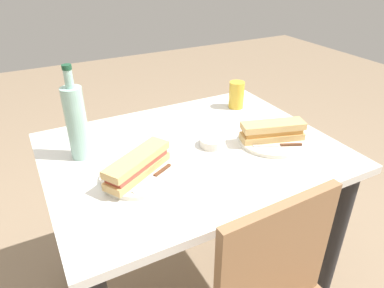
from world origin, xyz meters
name	(u,v)px	position (x,y,z in m)	size (l,w,h in m)	color
dining_table	(192,178)	(0.00, 0.00, 0.64)	(1.04, 0.81, 0.77)	silver
plate_near	(139,175)	(0.24, 0.08, 0.78)	(0.25, 0.25, 0.01)	silver
baguette_sandwich_near	(138,165)	(0.24, 0.08, 0.82)	(0.25, 0.19, 0.07)	tan
knife_near	(155,176)	(0.20, 0.12, 0.79)	(0.16, 0.09, 0.01)	silver
plate_far	(271,141)	(-0.29, 0.10, 0.78)	(0.25, 0.25, 0.01)	silver
baguette_sandwich_far	(273,131)	(-0.29, 0.10, 0.82)	(0.25, 0.14, 0.07)	tan
knife_far	(280,145)	(-0.28, 0.15, 0.79)	(0.17, 0.09, 0.01)	silver
water_bottle	(76,122)	(0.37, -0.13, 0.91)	(0.07, 0.07, 0.33)	#99C6B7
beer_glass	(236,95)	(-0.36, -0.24, 0.83)	(0.07, 0.07, 0.12)	gold
olive_bowl	(213,142)	(-0.08, 0.02, 0.79)	(0.10, 0.10, 0.03)	silver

